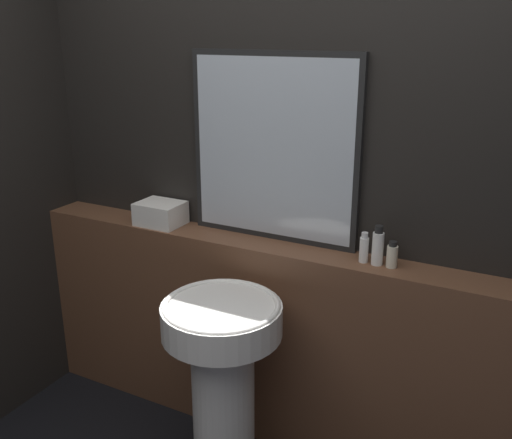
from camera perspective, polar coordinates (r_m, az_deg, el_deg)
name	(u,v)px	position (r m, az deg, el deg)	size (l,w,h in m)	color
wall_back	(298,179)	(2.52, 4.18, 4.03)	(8.00, 0.06, 2.50)	black
vanity_counter	(282,345)	(2.71, 2.66, -12.42)	(2.61, 0.20, 0.98)	brown
pedestal_sink	(223,373)	(2.42, -3.34, -15.06)	(0.48, 0.48, 0.86)	silver
mirror	(273,149)	(2.48, 1.73, 7.08)	(0.79, 0.03, 0.82)	black
towel_stack	(161,213)	(2.80, -9.52, 0.61)	(0.22, 0.17, 0.11)	silver
shampoo_bottle	(364,248)	(2.35, 10.74, -2.85)	(0.04, 0.04, 0.13)	white
conditioner_bottle	(378,247)	(2.33, 12.08, -2.68)	(0.05, 0.05, 0.16)	white
lotion_bottle	(392,255)	(2.33, 13.45, -3.50)	(0.04, 0.04, 0.11)	beige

